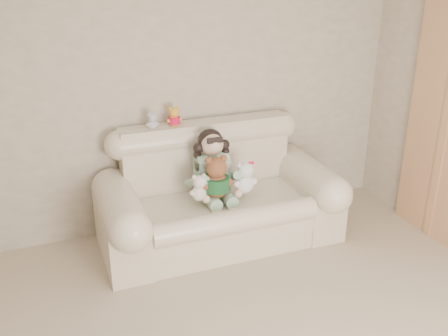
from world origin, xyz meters
TOP-DOWN VIEW (x-y plane):
  - wall_back at (0.00, 2.50)m, footprint 4.50×0.00m
  - sofa at (0.35, 2.00)m, footprint 2.10×0.95m
  - door_panel at (2.22, 1.40)m, footprint 0.06×0.90m
  - seated_child at (0.31, 2.08)m, footprint 0.39×0.47m
  - brown_teddy at (0.28, 1.88)m, footprint 0.33×0.29m
  - white_cat at (0.54, 1.88)m, footprint 0.25×0.22m
  - cream_teddy at (0.12, 1.87)m, footprint 0.22×0.20m
  - yellow_mini_bear at (0.06, 2.36)m, footprint 0.15×0.13m
  - grey_mini_plush at (-0.14, 2.34)m, footprint 0.14×0.13m

SIDE VIEW (x-z plane):
  - sofa at x=0.35m, z-range 0.00..1.03m
  - cream_teddy at x=0.12m, z-range 0.50..0.78m
  - white_cat at x=0.54m, z-range 0.50..0.84m
  - brown_teddy at x=0.28m, z-range 0.50..0.94m
  - seated_child at x=0.31m, z-range 0.42..1.04m
  - door_panel at x=2.22m, z-range 0.00..2.10m
  - grey_mini_plush at x=-0.14m, z-range 1.01..1.19m
  - yellow_mini_bear at x=0.06m, z-range 1.01..1.22m
  - wall_back at x=0.00m, z-range -0.95..3.55m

